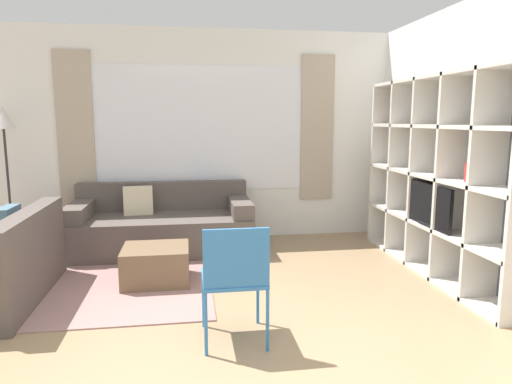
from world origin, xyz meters
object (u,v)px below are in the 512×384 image
Objects in this scene: ottoman at (156,265)px; folding_chair at (235,274)px; shelving_unit at (441,177)px; floor_lamp at (4,130)px; couch_main at (162,227)px.

folding_chair reaches higher than ottoman.
shelving_unit reaches higher than floor_lamp.
ottoman is 2.56m from floor_lamp.
shelving_unit is 1.50× the size of floor_lamp.
couch_main is 2.56m from folding_chair.
floor_lamp is at bearing 172.97° from couch_main.
shelving_unit is 2.96m from ottoman.
floor_lamp is 3.72m from folding_chair.
floor_lamp is at bearing 162.54° from shelving_unit.
folding_chair is at bearing -64.84° from ottoman.
couch_main is at bearing 89.79° from ottoman.
shelving_unit is at bearing -2.03° from ottoman.
folding_chair is (0.63, -1.34, 0.34)m from ottoman.
folding_chair is at bearing -48.27° from floor_lamp.
floor_lamp is (-4.61, 1.45, 0.45)m from shelving_unit.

